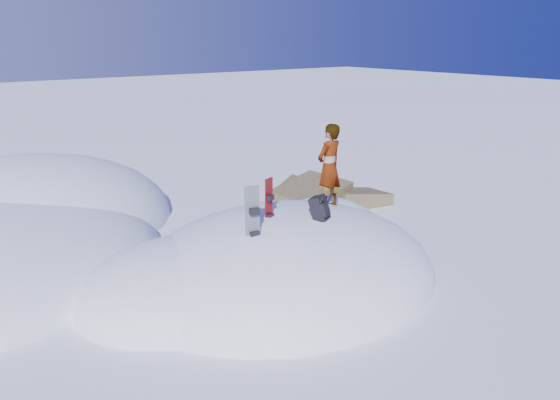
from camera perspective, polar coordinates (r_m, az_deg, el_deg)
ground at (r=12.09m, az=0.58°, el=-8.09°), size 120.00×120.00×0.00m
snow_mound at (r=12.17m, az=-0.76°, el=-7.92°), size 8.00×6.00×3.00m
rock_outcrop at (r=16.47m, az=4.35°, el=-1.19°), size 4.68×4.41×1.68m
snowboard_red at (r=11.32m, az=-1.14°, el=-0.93°), size 0.25×0.19×1.35m
snowboard_dark at (r=10.54m, az=-2.81°, el=-2.65°), size 0.31×0.22×1.59m
backpack at (r=11.28m, az=4.22°, el=-0.89°), size 0.50×0.56×0.61m
gear_pile at (r=10.25m, az=-5.34°, el=-12.41°), size 0.80×0.62×0.21m
person at (r=12.31m, az=5.16°, el=3.49°), size 0.78×0.58×1.94m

